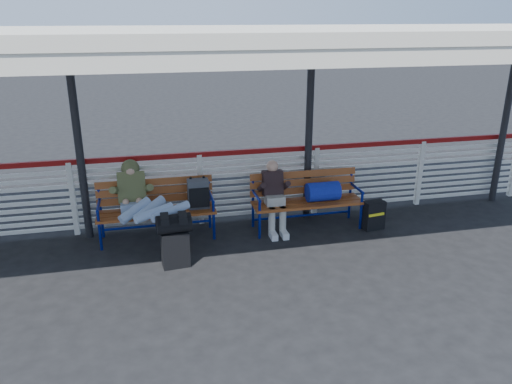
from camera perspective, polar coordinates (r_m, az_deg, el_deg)
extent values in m
plane|color=black|center=(6.80, -4.22, -9.72)|extent=(60.00, 60.00, 0.00)
cube|color=silver|center=(8.28, -6.37, 0.28)|extent=(12.00, 0.04, 1.04)
cube|color=maroon|center=(8.10, -6.53, 4.29)|extent=(12.00, 0.06, 0.08)
cube|color=silver|center=(6.83, -6.13, 17.45)|extent=(12.60, 3.60, 0.16)
cube|color=silver|center=(5.10, -3.53, 15.33)|extent=(12.60, 0.06, 0.30)
cylinder|color=black|center=(7.90, -19.61, 5.10)|extent=(0.12, 0.12, 3.00)
cylinder|color=black|center=(8.27, 6.07, 6.77)|extent=(0.12, 0.12, 3.00)
cylinder|color=black|center=(10.08, 26.56, 7.15)|extent=(0.12, 0.12, 3.00)
cube|color=black|center=(7.05, -9.20, -6.47)|extent=(0.39, 0.26, 0.51)
cylinder|color=black|center=(6.89, -9.37, -3.58)|extent=(0.49, 0.31, 0.26)
cube|color=brown|center=(7.84, -11.25, -2.30)|extent=(1.80, 0.50, 0.04)
cube|color=brown|center=(7.99, -11.46, 0.18)|extent=(1.80, 0.10, 0.40)
cylinder|color=navy|center=(7.78, -17.36, -4.84)|extent=(0.04, 0.04, 0.45)
cylinder|color=navy|center=(7.80, -4.83, -3.88)|extent=(0.04, 0.04, 0.45)
cylinder|color=navy|center=(8.12, -17.32, -2.05)|extent=(0.04, 0.04, 0.90)
cylinder|color=navy|center=(8.15, -5.36, -1.14)|extent=(0.04, 0.04, 0.90)
cube|color=#46494D|center=(7.81, -6.62, -0.19)|extent=(0.32, 0.20, 0.46)
cube|color=brown|center=(8.12, 5.94, -1.24)|extent=(1.80, 0.50, 0.04)
cube|color=brown|center=(8.26, 5.43, 1.14)|extent=(1.80, 0.10, 0.40)
cylinder|color=navy|center=(7.80, 0.41, -3.80)|extent=(0.04, 0.04, 0.45)
cylinder|color=navy|center=(8.33, 11.88, -2.68)|extent=(0.04, 0.04, 0.45)
cylinder|color=navy|center=(8.14, -0.35, -1.07)|extent=(0.04, 0.04, 0.90)
cylinder|color=navy|center=(8.65, 10.71, -0.15)|extent=(0.04, 0.04, 0.90)
cylinder|color=#0E0E80|center=(8.14, 7.65, 0.06)|extent=(0.53, 0.31, 0.31)
cube|color=#9CB3D2|center=(7.86, -13.86, -1.75)|extent=(0.36, 0.26, 0.18)
cube|color=#4C532C|center=(7.96, -14.01, 0.51)|extent=(0.42, 0.38, 0.53)
sphere|color=#4C532C|center=(7.97, -14.17, 2.64)|extent=(0.28, 0.28, 0.28)
sphere|color=tan|center=(7.93, -14.16, 2.49)|extent=(0.21, 0.21, 0.21)
cube|color=black|center=(6.79, -10.39, -3.08)|extent=(0.11, 0.27, 0.10)
cube|color=black|center=(6.81, -8.38, -2.92)|extent=(0.11, 0.27, 0.10)
cube|color=#AAA79A|center=(7.96, 2.14, -0.95)|extent=(0.30, 0.24, 0.16)
cube|color=black|center=(8.00, 1.90, 1.07)|extent=(0.32, 0.23, 0.42)
sphere|color=tan|center=(7.94, 1.88, 2.96)|extent=(0.19, 0.19, 0.19)
cylinder|color=#AAA79A|center=(7.89, 1.81, -3.43)|extent=(0.11, 0.11, 0.46)
cylinder|color=#AAA79A|center=(7.93, 3.08, -3.31)|extent=(0.11, 0.11, 0.46)
cube|color=silver|center=(7.87, 1.99, -4.98)|extent=(0.10, 0.24, 0.10)
cube|color=silver|center=(7.92, 3.25, -4.85)|extent=(0.10, 0.24, 0.10)
cube|color=black|center=(8.37, 13.27, -2.59)|extent=(0.37, 0.24, 0.48)
cube|color=yellow|center=(8.26, 13.61, -2.55)|extent=(0.29, 0.07, 0.04)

